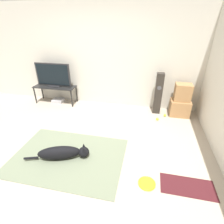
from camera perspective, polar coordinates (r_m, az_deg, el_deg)
ground_plane at (r=3.46m, az=-12.79°, el=-11.44°), size 12.00×12.00×0.00m
wall_back at (r=4.73m, az=-3.91°, el=17.36°), size 8.00×0.06×2.55m
area_rug at (r=3.29m, az=-14.03°, el=-13.88°), size 1.94×1.37×0.01m
dog at (r=3.19m, az=-15.68°, el=-12.68°), size 1.06×0.44×0.25m
frisbee at (r=2.84m, az=11.30°, el=-21.88°), size 0.26×0.26×0.03m
cardboard_box_lower at (r=4.66m, az=21.20°, el=1.26°), size 0.47×0.36×0.40m
cardboard_box_upper at (r=4.52m, az=22.12°, el=5.95°), size 0.38×0.29×0.42m
floor_speaker at (r=4.50m, az=14.88°, el=5.83°), size 0.18×0.19×1.04m
tv_stand at (r=5.20m, az=-18.10°, el=7.37°), size 1.17×0.41×0.49m
tv at (r=5.09m, az=-18.71°, el=11.28°), size 0.98×0.20×0.64m
tennis_ball_by_boxes at (r=4.34m, az=14.58°, el=-2.22°), size 0.07×0.07×0.07m
tennis_ball_near_speaker at (r=4.55m, az=16.93°, el=-1.01°), size 0.07×0.07×0.07m
tennis_ball_loose_on_carpet at (r=4.68m, az=14.79°, el=0.12°), size 0.07×0.07×0.07m
game_console at (r=5.33m, az=-17.13°, el=3.58°), size 0.30×0.27×0.10m
door_mat at (r=2.98m, az=23.42°, el=-21.42°), size 0.77×0.37×0.01m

